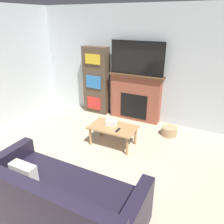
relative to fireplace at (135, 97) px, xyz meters
name	(u,v)px	position (x,y,z in m)	size (l,w,h in m)	color
wall_back	(141,66)	(0.05, 0.14, 0.77)	(6.47, 0.06, 2.70)	silver
fireplace	(135,97)	(0.00, 0.00, 0.00)	(1.35, 0.28, 1.16)	brown
tv	(137,58)	(0.00, -0.02, 0.96)	(1.29, 0.03, 0.77)	black
couch	(58,201)	(0.24, -3.27, -0.30)	(2.13, 0.98, 0.84)	black
coffee_table	(113,129)	(0.06, -1.36, -0.23)	(0.93, 0.55, 0.41)	#A87A4C
tissue_box	(111,123)	(0.00, -1.33, -0.12)	(0.22, 0.12, 0.10)	white
remote_control	(118,130)	(0.21, -1.46, -0.16)	(0.04, 0.15, 0.02)	black
bookshelf	(96,81)	(-1.11, -0.02, 0.29)	(0.68, 0.29, 1.75)	#4C3D2D
storage_basket	(169,131)	(0.99, -0.45, -0.49)	(0.34, 0.34, 0.19)	tan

